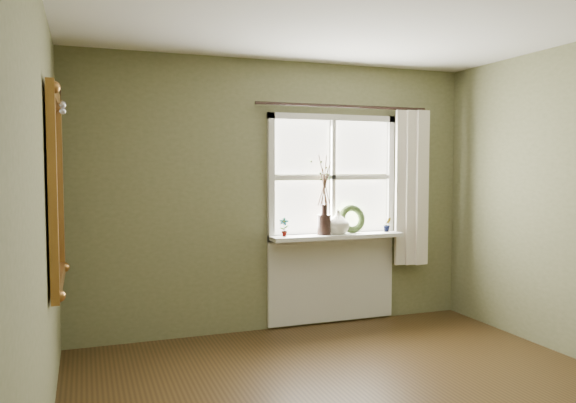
# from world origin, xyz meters

# --- Properties ---
(wall_back) EXTENTS (4.00, 0.10, 2.60)m
(wall_back) POSITION_xyz_m (0.00, 2.30, 1.30)
(wall_back) COLOR #696B46
(wall_back) RESTS_ON ground
(wall_left) EXTENTS (0.10, 4.50, 2.60)m
(wall_left) POSITION_xyz_m (-2.05, 0.00, 1.30)
(wall_left) COLOR #696B46
(wall_left) RESTS_ON ground
(window_frame) EXTENTS (1.36, 0.06, 1.24)m
(window_frame) POSITION_xyz_m (0.55, 2.23, 1.48)
(window_frame) COLOR silver
(window_frame) RESTS_ON wall_back
(window_sill) EXTENTS (1.36, 0.26, 0.04)m
(window_sill) POSITION_xyz_m (0.55, 2.12, 0.90)
(window_sill) COLOR silver
(window_sill) RESTS_ON wall_back
(window_apron) EXTENTS (1.36, 0.04, 0.88)m
(window_apron) POSITION_xyz_m (0.55, 2.23, 0.46)
(window_apron) COLOR silver
(window_apron) RESTS_ON ground
(dark_jug) EXTENTS (0.15, 0.15, 0.20)m
(dark_jug) POSITION_xyz_m (0.41, 2.12, 1.02)
(dark_jug) COLOR black
(dark_jug) RESTS_ON window_sill
(cream_vase) EXTENTS (0.27, 0.27, 0.24)m
(cream_vase) POSITION_xyz_m (0.56, 2.12, 1.04)
(cream_vase) COLOR silver
(cream_vase) RESTS_ON window_sill
(wreath) EXTENTS (0.29, 0.14, 0.30)m
(wreath) POSITION_xyz_m (0.73, 2.16, 1.03)
(wreath) COLOR #31451E
(wreath) RESTS_ON window_sill
(potted_plant_left) EXTENTS (0.11, 0.10, 0.18)m
(potted_plant_left) POSITION_xyz_m (-0.00, 2.12, 1.01)
(potted_plant_left) COLOR #31451E
(potted_plant_left) RESTS_ON window_sill
(potted_plant_right) EXTENTS (0.08, 0.07, 0.15)m
(potted_plant_right) POSITION_xyz_m (1.12, 2.12, 0.99)
(potted_plant_right) COLOR #31451E
(potted_plant_right) RESTS_ON window_sill
(curtain) EXTENTS (0.36, 0.12, 1.59)m
(curtain) POSITION_xyz_m (1.39, 2.13, 1.37)
(curtain) COLOR beige
(curtain) RESTS_ON wall_back
(curtain_rod) EXTENTS (1.84, 0.03, 0.03)m
(curtain_rod) POSITION_xyz_m (0.65, 2.17, 2.18)
(curtain_rod) COLOR black
(curtain_rod) RESTS_ON wall_back
(gilt_mirror) EXTENTS (0.10, 1.12, 1.34)m
(gilt_mirror) POSITION_xyz_m (-1.96, 1.22, 1.43)
(gilt_mirror) COLOR white
(gilt_mirror) RESTS_ON wall_left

